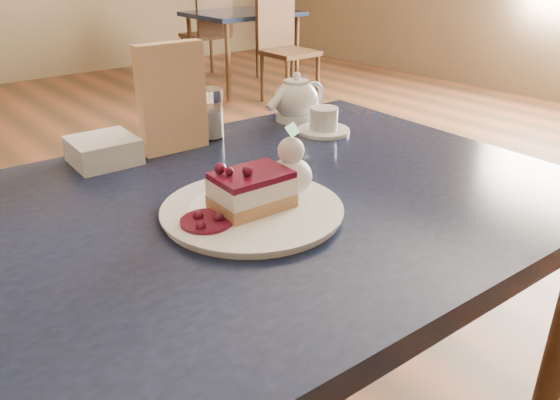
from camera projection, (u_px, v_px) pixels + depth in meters
main_table at (237, 245)px, 0.95m from camera, size 1.26×0.88×0.76m
dessert_plate at (252, 211)px, 0.88m from camera, size 0.29×0.29×0.01m
cheesecake_slice at (252, 190)px, 0.87m from camera, size 0.13×0.09×0.06m
whipped_cream at (291, 176)px, 0.92m from camera, size 0.07×0.07×0.06m
berry_sauce at (207, 221)px, 0.83m from camera, size 0.08×0.08×0.01m
tea_set at (301, 105)px, 1.33m from camera, size 0.16×0.23×0.11m
menu_card at (172, 98)px, 1.12m from camera, size 0.14×0.04×0.22m
sugar_shaker at (210, 113)px, 1.21m from camera, size 0.06×0.06×0.11m
napkin_stack at (103, 150)px, 1.09m from camera, size 0.13×0.13×0.05m
bg_table_far_right at (245, 82)px, 4.90m from camera, size 0.89×1.61×1.07m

